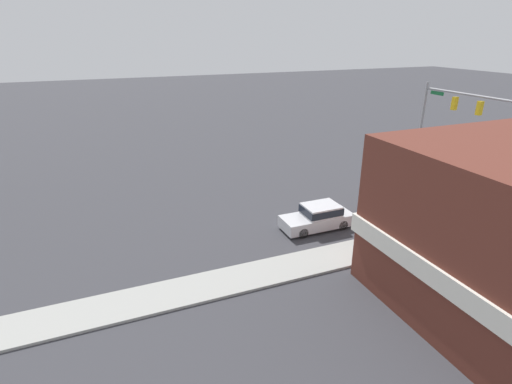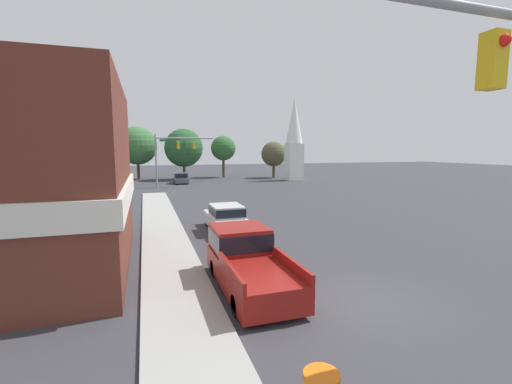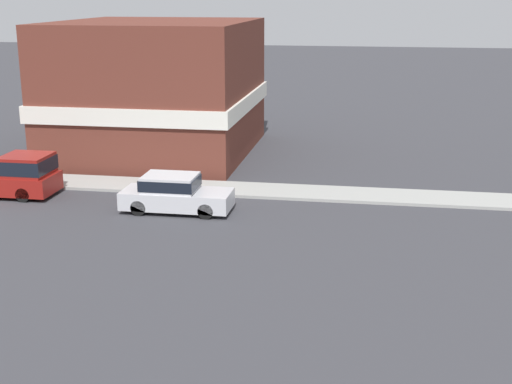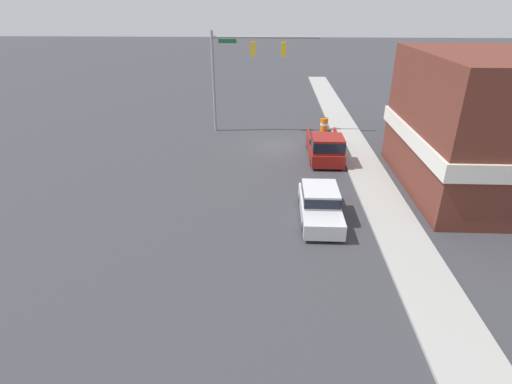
% 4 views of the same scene
% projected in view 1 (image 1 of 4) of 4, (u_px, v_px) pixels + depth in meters
% --- Properties ---
extents(ground_plane, '(200.00, 200.00, 0.00)m').
position_uv_depth(ground_plane, '(424.00, 193.00, 31.76)').
color(ground_plane, '#38383D').
extents(sidewalk_curb, '(2.40, 60.00, 0.14)m').
position_uv_depth(sidewalk_curb, '(486.00, 222.00, 26.83)').
color(sidewalk_curb, '#9E9E99').
rests_on(sidewalk_curb, ground).
extents(near_signal_assembly, '(8.41, 0.49, 7.91)m').
position_uv_depth(near_signal_assembly, '(446.00, 112.00, 33.30)').
color(near_signal_assembly, gray).
rests_on(near_signal_assembly, ground).
extents(car_lead, '(1.89, 4.70, 1.60)m').
position_uv_depth(car_lead, '(318.00, 216.00, 25.83)').
color(car_lead, black).
rests_on(car_lead, ground).
extents(pickup_truck_parked, '(2.14, 5.40, 1.95)m').
position_uv_depth(pickup_truck_parked, '(430.00, 202.00, 27.68)').
color(pickup_truck_parked, black).
rests_on(pickup_truck_parked, ground).
extents(construction_barrel, '(0.65, 0.65, 1.12)m').
position_uv_depth(construction_barrel, '(506.00, 197.00, 29.63)').
color(construction_barrel, orange).
rests_on(construction_barrel, ground).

